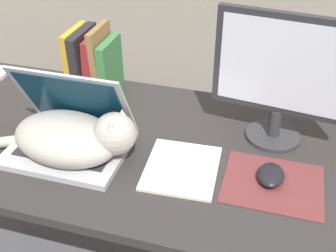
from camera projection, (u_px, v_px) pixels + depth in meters
desk at (125, 157)px, 1.29m from camera, size 1.49×0.69×0.70m
laptop at (70, 134)px, 1.19m from camera, size 0.33×0.26×0.24m
cat at (74, 137)px, 1.15m from camera, size 0.44×0.24×0.15m
external_monitor at (283, 76)px, 1.14m from camera, size 0.39×0.16×0.38m
mousepad at (273, 184)px, 1.09m from camera, size 0.25×0.21×0.00m
computer_mouse at (271, 175)px, 1.09m from camera, size 0.07×0.10×0.03m
book_row at (93, 64)px, 1.41m from camera, size 0.15×0.17×0.25m
notepad at (182, 168)px, 1.14m from camera, size 0.20×0.23×0.01m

